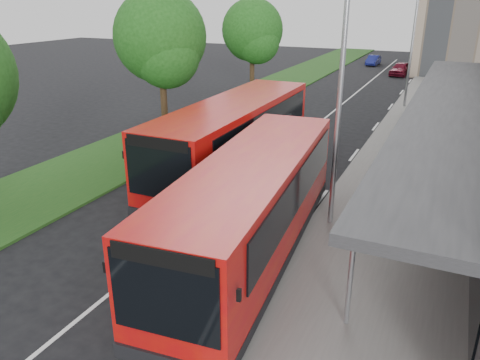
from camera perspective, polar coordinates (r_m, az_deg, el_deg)
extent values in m
plane|color=black|center=(15.98, -5.79, -5.62)|extent=(120.00, 120.00, 0.00)
cube|color=slate|center=(32.97, 22.05, 7.31)|extent=(5.00, 80.00, 0.15)
cube|color=#194616|center=(35.97, 0.80, 9.88)|extent=(5.00, 80.00, 0.10)
cube|color=silver|center=(29.07, 9.43, 6.72)|extent=(0.12, 70.00, 0.01)
cube|color=silver|center=(13.13, 2.42, -11.99)|extent=(0.12, 2.00, 0.01)
cube|color=silver|center=(18.17, 9.75, -2.34)|extent=(0.12, 2.00, 0.01)
cube|color=silver|center=(23.67, 13.73, 3.00)|extent=(0.12, 2.00, 0.01)
cube|color=silver|center=(29.36, 16.20, 6.31)|extent=(0.12, 2.00, 0.01)
cube|color=silver|center=(35.16, 17.88, 8.52)|extent=(0.12, 2.00, 0.01)
cube|color=silver|center=(41.01, 19.10, 10.10)|extent=(0.12, 2.00, 0.01)
cube|color=silver|center=(46.90, 20.02, 11.28)|extent=(0.12, 2.00, 0.01)
cube|color=silver|center=(52.82, 20.74, 12.20)|extent=(0.12, 2.00, 0.01)
cube|color=silver|center=(58.75, 21.31, 12.93)|extent=(0.12, 2.00, 0.01)
cube|color=black|center=(20.95, 26.89, 3.46)|extent=(0.06, 24.00, 2.20)
cube|color=#2B2B2D|center=(20.54, 24.12, 8.53)|extent=(2.80, 26.00, 0.25)
cylinder|color=#9B9DA3|center=(10.83, 13.43, -10.25)|extent=(0.12, 0.12, 3.30)
cylinder|color=#9B9DA3|center=(31.69, 22.13, 9.71)|extent=(0.12, 0.12, 3.30)
cylinder|color=#362515|center=(26.16, -9.25, 9.35)|extent=(0.36, 0.36, 3.78)
sphere|color=#194A13|center=(25.68, -9.72, 16.87)|extent=(4.81, 4.81, 4.81)
sphere|color=#194A13|center=(25.10, -8.95, 14.84)|extent=(3.44, 3.44, 3.44)
sphere|color=#194A13|center=(26.43, -9.94, 15.67)|extent=(3.78, 3.78, 3.78)
cylinder|color=#362515|center=(36.57, 1.48, 12.81)|extent=(0.36, 0.36, 3.54)
sphere|color=#194A13|center=(36.23, 1.53, 17.85)|extent=(4.51, 4.51, 4.51)
sphere|color=#194A13|center=(35.69, 2.17, 16.50)|extent=(3.22, 3.22, 3.22)
sphere|color=#194A13|center=(36.93, 1.10, 17.05)|extent=(3.54, 3.54, 3.54)
cylinder|color=#9B9DA3|center=(14.84, 11.99, 8.97)|extent=(0.16, 0.16, 8.00)
cylinder|color=#9B9DA3|center=(34.45, 20.21, 15.02)|extent=(0.16, 0.16, 8.00)
cube|color=#B71409|center=(13.55, 1.55, -2.74)|extent=(3.49, 10.78, 2.67)
cube|color=black|center=(14.13, 1.49, -7.58)|extent=(3.51, 10.80, 0.30)
cube|color=black|center=(9.15, -9.23, -14.01)|extent=(2.26, 0.26, 1.77)
cube|color=black|center=(18.23, 6.82, 4.97)|extent=(2.21, 0.26, 1.31)
cube|color=black|center=(14.04, -3.02, 0.24)|extent=(0.89, 9.04, 1.21)
cube|color=black|center=(13.32, 7.22, -1.10)|extent=(0.89, 9.04, 1.21)
cube|color=black|center=(8.68, -9.60, -9.42)|extent=(2.11, 0.24, 0.35)
cube|color=black|center=(9.84, -16.06, -10.13)|extent=(0.09, 0.09, 0.25)
cube|color=black|center=(8.68, -0.14, -13.86)|extent=(0.09, 0.09, 0.25)
cylinder|color=black|center=(11.79, -8.98, -13.97)|extent=(0.39, 0.93, 0.91)
cylinder|color=black|center=(11.08, 1.12, -16.28)|extent=(0.39, 0.93, 0.91)
cylinder|color=black|center=(17.33, 1.73, -1.62)|extent=(0.39, 0.93, 0.91)
cylinder|color=black|center=(16.86, 8.60, -2.55)|extent=(0.39, 0.93, 0.91)
cube|color=#B71409|center=(19.80, -0.71, 5.47)|extent=(2.79, 11.28, 2.84)
cube|color=black|center=(20.22, -0.69, 1.68)|extent=(2.81, 11.30, 0.32)
cube|color=black|center=(15.03, -9.89, 1.09)|extent=(2.41, 0.07, 1.88)
cube|color=black|center=(24.77, 4.92, 9.73)|extent=(2.36, 0.07, 1.39)
cube|color=black|center=(20.54, -3.80, 7.48)|extent=(0.14, 9.65, 1.29)
cube|color=black|center=(19.43, 3.35, 6.69)|extent=(0.14, 9.65, 1.29)
cube|color=black|center=(15.67, -9.53, -4.63)|extent=(2.68, 0.11, 0.38)
cube|color=black|center=(14.74, -10.13, 4.40)|extent=(2.25, 0.06, 0.38)
cube|color=black|center=(15.98, -13.96, 3.01)|extent=(0.08, 0.08, 0.27)
cube|color=black|center=(14.38, -4.46, 1.54)|extent=(0.08, 0.08, 0.27)
cylinder|color=black|center=(17.75, -9.00, -1.21)|extent=(0.33, 0.97, 0.96)
cylinder|color=black|center=(16.69, -2.50, -2.46)|extent=(0.33, 0.97, 0.96)
cylinder|color=black|center=(23.80, 0.58, 4.93)|extent=(0.33, 0.97, 0.96)
cylinder|color=black|center=(23.02, 5.72, 4.25)|extent=(0.33, 0.97, 0.96)
cylinder|color=#372616|center=(22.25, 20.38, 2.78)|extent=(0.67, 0.67, 0.96)
cylinder|color=yellow|center=(31.79, 20.97, 7.94)|extent=(0.19, 0.19, 0.88)
imported|color=maroon|center=(49.92, 19.03, 12.70)|extent=(2.06, 3.99, 1.30)
imported|color=navy|center=(56.88, 15.95, 13.86)|extent=(1.26, 3.34, 1.09)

